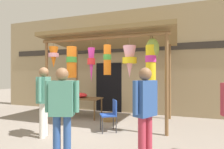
% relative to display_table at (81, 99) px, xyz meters
% --- Properties ---
extents(ground_plane, '(30.00, 30.00, 0.00)m').
position_rel_display_table_xyz_m(ground_plane, '(0.91, -1.01, -0.63)').
color(ground_plane, gray).
extents(shop_facade, '(11.26, 0.29, 4.11)m').
position_rel_display_table_xyz_m(shop_facade, '(0.90, 1.39, 1.42)').
color(shop_facade, '#9E8966').
rests_on(shop_facade, ground_plane).
extents(market_stall_canopy, '(4.13, 2.36, 2.82)m').
position_rel_display_table_xyz_m(market_stall_canopy, '(1.26, -0.41, 1.78)').
color(market_stall_canopy, brown).
rests_on(market_stall_canopy, ground_plane).
extents(display_table, '(1.45, 0.71, 0.70)m').
position_rel_display_table_xyz_m(display_table, '(0.00, 0.00, 0.00)').
color(display_table, brown).
rests_on(display_table, ground_plane).
extents(flower_heap_on_table, '(0.62, 0.43, 0.17)m').
position_rel_display_table_xyz_m(flower_heap_on_table, '(-0.05, -0.01, 0.16)').
color(flower_heap_on_table, red).
rests_on(flower_heap_on_table, display_table).
extents(folding_chair, '(0.55, 0.55, 0.84)m').
position_rel_display_table_xyz_m(folding_chair, '(1.59, -1.22, -0.12)').
color(folding_chair, '#2347A8').
rests_on(folding_chair, ground_plane).
extents(wicker_basket_by_table, '(0.49, 0.49, 0.24)m').
position_rel_display_table_xyz_m(wicker_basket_by_table, '(1.13, -0.15, -0.51)').
color(wicker_basket_by_table, olive).
rests_on(wicker_basket_by_table, ground_plane).
extents(vendor_in_orange, '(0.38, 0.53, 1.64)m').
position_rel_display_table_xyz_m(vendor_in_orange, '(2.75, -2.72, 0.34)').
color(vendor_in_orange, '#B23347').
rests_on(vendor_in_orange, ground_plane).
extents(customer_foreground, '(0.34, 0.57, 1.69)m').
position_rel_display_table_xyz_m(customer_foreground, '(0.19, -2.19, 0.38)').
color(customer_foreground, silver).
rests_on(customer_foreground, ground_plane).
extents(shopper_by_bananas, '(0.57, 0.33, 1.63)m').
position_rel_display_table_xyz_m(shopper_by_bananas, '(1.39, -3.17, 0.34)').
color(shopper_by_bananas, '#2D5193').
rests_on(shopper_by_bananas, ground_plane).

